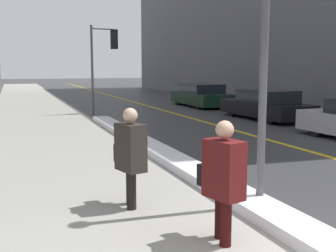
% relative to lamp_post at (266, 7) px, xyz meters
% --- Properties ---
extents(sidewalk_slab, '(4.00, 80.00, 0.01)m').
position_rel_lamp_post_xyz_m(sidewalk_slab, '(-2.39, 12.99, -3.02)').
color(sidewalk_slab, '#9E9B93').
rests_on(sidewalk_slab, ground).
extents(road_centre_stripe, '(0.16, 80.00, 0.00)m').
position_rel_lamp_post_xyz_m(road_centre_stripe, '(3.61, 12.99, -3.03)').
color(road_centre_stripe, gold).
rests_on(road_centre_stripe, ground).
extents(snow_bank_curb, '(0.62, 14.71, 0.18)m').
position_rel_lamp_post_xyz_m(snow_bank_curb, '(-0.20, 4.13, -2.94)').
color(snow_bank_curb, white).
rests_on(snow_bank_curb, ground).
extents(lamp_post, '(0.28, 0.28, 5.08)m').
position_rel_lamp_post_xyz_m(lamp_post, '(0.00, 0.00, 0.00)').
color(lamp_post, '#515156').
rests_on(lamp_post, ground).
extents(traffic_light_near, '(1.31, 0.44, 4.05)m').
position_rel_lamp_post_xyz_m(traffic_light_near, '(0.62, 14.07, -0.10)').
color(traffic_light_near, '#515156').
rests_on(traffic_light_near, ground).
extents(pedestrian_in_glasses, '(0.41, 0.73, 1.53)m').
position_rel_lamp_post_xyz_m(pedestrian_in_glasses, '(-1.18, -1.00, -2.18)').
color(pedestrian_in_glasses, '#340C0C').
rests_on(pedestrian_in_glasses, ground).
extents(pedestrian_with_shoulder_bag, '(0.42, 0.74, 1.55)m').
position_rel_lamp_post_xyz_m(pedestrian_with_shoulder_bag, '(-1.89, 0.69, -2.17)').
color(pedestrian_with_shoulder_bag, black).
rests_on(pedestrian_with_shoulder_bag, ground).
extents(parked_car_black, '(1.90, 4.57, 1.23)m').
position_rel_lamp_post_xyz_m(parked_car_black, '(6.39, 9.55, -2.44)').
color(parked_car_black, black).
rests_on(parked_car_black, ground).
extents(parked_car_dark_green, '(1.87, 4.60, 1.26)m').
position_rel_lamp_post_xyz_m(parked_car_dark_green, '(6.33, 15.81, -2.44)').
color(parked_car_dark_green, black).
rests_on(parked_car_dark_green, ground).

